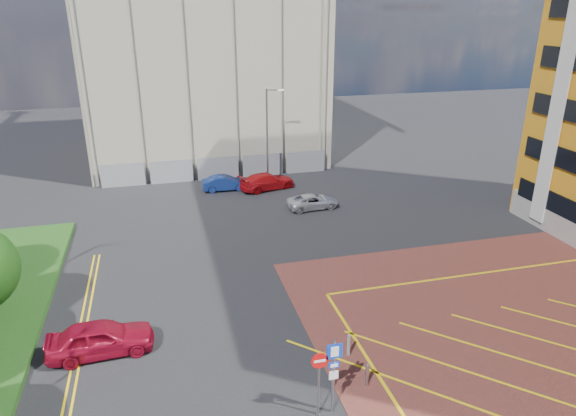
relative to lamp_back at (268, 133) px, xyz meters
name	(u,v)px	position (x,y,z in m)	size (l,w,h in m)	color
lamp_back	(268,133)	(0.00, 0.00, 0.00)	(1.53, 0.16, 8.00)	#9EA0A8
sign_cluster	(328,370)	(-3.78, -27.02, -2.41)	(1.17, 0.12, 3.20)	#9EA0A8
construction_building	(200,42)	(-4.08, 12.00, 6.64)	(21.20, 19.20, 22.00)	#9E9781
construction_fence	(230,167)	(-3.08, 2.00, -3.36)	(21.60, 0.06, 2.00)	gray
car_red_left	(100,338)	(-12.18, -21.13, -3.59)	(1.81, 4.49, 1.53)	maroon
car_blue_back	(225,183)	(-3.90, -1.06, -3.74)	(1.31, 3.76, 1.24)	navy
car_red_back	(267,181)	(-0.50, -1.67, -3.68)	(1.91, 4.70, 1.36)	red
car_silver_back	(313,201)	(1.90, -6.82, -3.82)	(1.80, 3.91, 1.09)	silver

